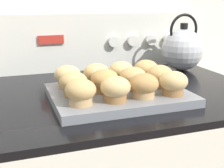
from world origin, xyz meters
TOP-DOWN VIEW (x-y plane):
  - control_panel at (0.00, 0.62)m, footprint 0.76×0.07m
  - muffin_pan at (-0.05, 0.24)m, footprint 0.35×0.27m
  - muffin_r0_c0 at (-0.17, 0.16)m, footprint 0.07×0.07m
  - muffin_r0_c1 at (-0.09, 0.16)m, footprint 0.07×0.07m
  - muffin_r0_c2 at (-0.01, 0.16)m, footprint 0.07×0.07m
  - muffin_r0_c3 at (0.07, 0.16)m, footprint 0.07×0.07m
  - muffin_r1_c0 at (-0.17, 0.24)m, footprint 0.07×0.07m
  - muffin_r1_c1 at (-0.09, 0.24)m, footprint 0.07×0.07m
  - muffin_r1_c2 at (-0.01, 0.24)m, footprint 0.07×0.07m
  - muffin_r1_c3 at (0.07, 0.24)m, footprint 0.07×0.07m
  - muffin_r2_c0 at (-0.17, 0.32)m, footprint 0.07×0.07m
  - muffin_r2_c1 at (-0.09, 0.32)m, footprint 0.07×0.07m
  - muffin_r2_c2 at (-0.01, 0.32)m, footprint 0.07×0.07m
  - muffin_r2_c3 at (0.07, 0.32)m, footprint 0.07×0.07m
  - tea_kettle at (0.29, 0.48)m, footprint 0.18×0.15m

SIDE VIEW (x-z plane):
  - muffin_pan at x=-0.05m, z-range 0.93..0.95m
  - muffin_r0_c0 at x=-0.17m, z-range 0.95..1.01m
  - muffin_r0_c1 at x=-0.09m, z-range 0.95..1.01m
  - muffin_r0_c2 at x=-0.01m, z-range 0.95..1.01m
  - muffin_r0_c3 at x=0.07m, z-range 0.95..1.01m
  - muffin_r1_c0 at x=-0.17m, z-range 0.95..1.01m
  - muffin_r1_c1 at x=-0.09m, z-range 0.95..1.01m
  - muffin_r1_c2 at x=-0.01m, z-range 0.95..1.01m
  - muffin_r1_c3 at x=0.07m, z-range 0.95..1.01m
  - muffin_r2_c0 at x=-0.17m, z-range 0.95..1.01m
  - muffin_r2_c1 at x=-0.09m, z-range 0.95..1.01m
  - muffin_r2_c2 at x=-0.01m, z-range 0.95..1.01m
  - muffin_r2_c3 at x=0.07m, z-range 0.95..1.01m
  - tea_kettle at x=0.29m, z-range 0.90..1.11m
  - control_panel at x=0.00m, z-range 0.93..1.13m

